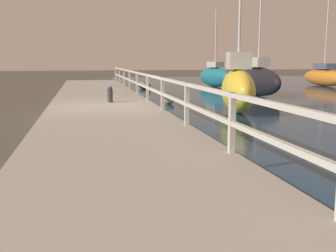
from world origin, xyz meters
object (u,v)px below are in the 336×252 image
Objects in this scene: mooring_bollard at (110,94)px; sailboat_teal at (215,76)px; sailboat_yellow at (238,88)px; sailboat_orange at (324,76)px; sailboat_black at (258,80)px.

sailboat_teal is (8.32, 12.29, 0.12)m from mooring_bollard.
sailboat_yellow is at bearing -16.57° from mooring_bollard.
mooring_bollard is 4.71m from sailboat_yellow.
sailboat_orange reaches higher than sailboat_yellow.
sailboat_black is (8.25, 5.00, 0.21)m from mooring_bollard.
sailboat_yellow is 17.53m from sailboat_orange.
sailboat_yellow is 0.85× the size of sailboat_black.
mooring_bollard is at bearing -147.25° from sailboat_black.
sailboat_orange is 8.23m from sailboat_teal.
sailboat_black is at bearing 31.21° from mooring_bollard.
sailboat_orange reaches higher than mooring_bollard.
sailboat_teal reaches higher than mooring_bollard.
sailboat_teal is at bearing 177.13° from sailboat_orange.
sailboat_yellow is at bearing -119.00° from sailboat_black.
mooring_bollard is 0.11× the size of sailboat_teal.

